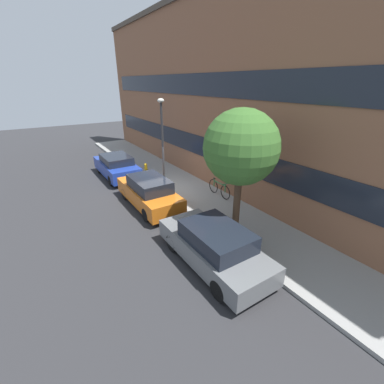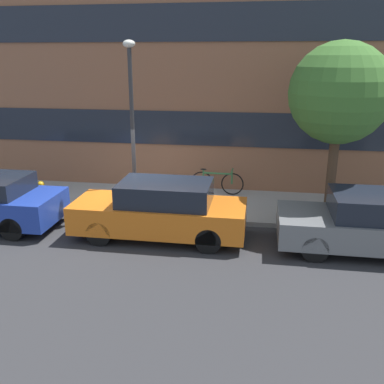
{
  "view_description": "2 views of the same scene",
  "coord_description": "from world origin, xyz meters",
  "px_view_note": "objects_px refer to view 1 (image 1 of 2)",
  "views": [
    {
      "loc": [
        11.35,
        -5.32,
        5.5
      ],
      "look_at": [
        2.39,
        0.44,
        0.9
      ],
      "focal_mm": 24.0,
      "sensor_mm": 36.0,
      "label": 1
    },
    {
      "loc": [
        3.32,
        -10.8,
        4.4
      ],
      "look_at": [
        1.54,
        0.29,
        0.81
      ],
      "focal_mm": 40.0,
      "sensor_mm": 36.0,
      "label": 2
    }
  ],
  "objects_px": {
    "parked_car_blue": "(117,166)",
    "lamp_post": "(162,137)",
    "street_tree": "(241,148)",
    "bicycle": "(219,188)",
    "fire_hydrant": "(146,169)",
    "parked_car_grey": "(214,246)",
    "parked_car_orange": "(149,192)"
  },
  "relations": [
    {
      "from": "parked_car_grey",
      "to": "bicycle",
      "type": "height_order",
      "value": "parked_car_grey"
    },
    {
      "from": "parked_car_blue",
      "to": "street_tree",
      "type": "distance_m",
      "value": 9.68
    },
    {
      "from": "fire_hydrant",
      "to": "lamp_post",
      "type": "height_order",
      "value": "lamp_post"
    },
    {
      "from": "parked_car_blue",
      "to": "street_tree",
      "type": "height_order",
      "value": "street_tree"
    },
    {
      "from": "parked_car_grey",
      "to": "bicycle",
      "type": "xyz_separation_m",
      "value": [
        -3.98,
        3.36,
        -0.15
      ]
    },
    {
      "from": "parked_car_blue",
      "to": "street_tree",
      "type": "bearing_deg",
      "value": -170.16
    },
    {
      "from": "fire_hydrant",
      "to": "parked_car_blue",
      "type": "bearing_deg",
      "value": -118.38
    },
    {
      "from": "parked_car_blue",
      "to": "parked_car_orange",
      "type": "distance_m",
      "value": 4.87
    },
    {
      "from": "parked_car_blue",
      "to": "bicycle",
      "type": "xyz_separation_m",
      "value": [
        5.94,
        3.36,
        -0.16
      ]
    },
    {
      "from": "bicycle",
      "to": "lamp_post",
      "type": "bearing_deg",
      "value": -135.35
    },
    {
      "from": "bicycle",
      "to": "street_tree",
      "type": "distance_m",
      "value": 4.7
    },
    {
      "from": "parked_car_orange",
      "to": "parked_car_grey",
      "type": "bearing_deg",
      "value": -180.0
    },
    {
      "from": "parked_car_blue",
      "to": "fire_hydrant",
      "type": "xyz_separation_m",
      "value": [
        0.85,
        1.57,
        -0.21
      ]
    },
    {
      "from": "fire_hydrant",
      "to": "lamp_post",
      "type": "bearing_deg",
      "value": -4.1
    },
    {
      "from": "fire_hydrant",
      "to": "bicycle",
      "type": "xyz_separation_m",
      "value": [
        5.09,
        1.79,
        0.05
      ]
    },
    {
      "from": "parked_car_orange",
      "to": "parked_car_blue",
      "type": "bearing_deg",
      "value": 0.0
    },
    {
      "from": "parked_car_orange",
      "to": "bicycle",
      "type": "distance_m",
      "value": 3.53
    },
    {
      "from": "parked_car_grey",
      "to": "bicycle",
      "type": "bearing_deg",
      "value": -40.22
    },
    {
      "from": "parked_car_blue",
      "to": "parked_car_grey",
      "type": "height_order",
      "value": "parked_car_grey"
    },
    {
      "from": "parked_car_orange",
      "to": "bicycle",
      "type": "bearing_deg",
      "value": -107.59
    },
    {
      "from": "parked_car_blue",
      "to": "lamp_post",
      "type": "distance_m",
      "value": 4.66
    },
    {
      "from": "parked_car_orange",
      "to": "street_tree",
      "type": "xyz_separation_m",
      "value": [
        4.27,
        1.59,
        2.77
      ]
    },
    {
      "from": "parked_car_blue",
      "to": "street_tree",
      "type": "relative_size",
      "value": 0.9
    },
    {
      "from": "parked_car_orange",
      "to": "parked_car_grey",
      "type": "height_order",
      "value": "parked_car_orange"
    },
    {
      "from": "parked_car_blue",
      "to": "parked_car_orange",
      "type": "xyz_separation_m",
      "value": [
        4.87,
        -0.0,
        0.02
      ]
    },
    {
      "from": "parked_car_blue",
      "to": "lamp_post",
      "type": "relative_size",
      "value": 0.9
    },
    {
      "from": "street_tree",
      "to": "lamp_post",
      "type": "distance_m",
      "value": 5.35
    },
    {
      "from": "fire_hydrant",
      "to": "street_tree",
      "type": "height_order",
      "value": "street_tree"
    },
    {
      "from": "street_tree",
      "to": "parked_car_blue",
      "type": "bearing_deg",
      "value": -170.16
    },
    {
      "from": "parked_car_orange",
      "to": "lamp_post",
      "type": "height_order",
      "value": "lamp_post"
    },
    {
      "from": "bicycle",
      "to": "fire_hydrant",
      "type": "bearing_deg",
      "value": -159.33
    },
    {
      "from": "fire_hydrant",
      "to": "street_tree",
      "type": "relative_size",
      "value": 0.15
    }
  ]
}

